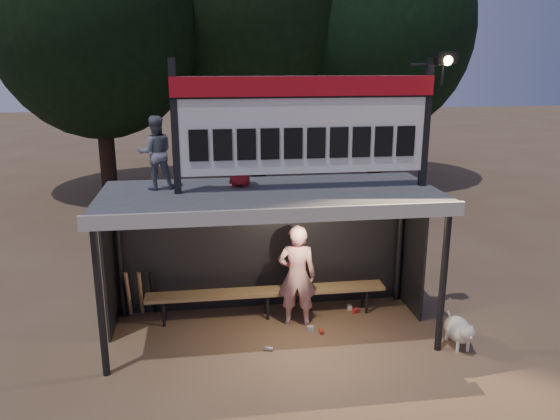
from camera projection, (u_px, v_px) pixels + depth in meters
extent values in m
plane|color=brown|center=(271.00, 332.00, 8.71)|extent=(80.00, 80.00, 0.00)
imported|color=white|center=(297.00, 276.00, 8.75)|extent=(0.68, 0.51, 1.69)
imported|color=slate|center=(156.00, 153.00, 8.05)|extent=(0.59, 0.50, 1.09)
imported|color=#B11B23|center=(240.00, 158.00, 8.24)|extent=(0.50, 0.41, 0.88)
cube|color=#414144|center=(270.00, 194.00, 8.10)|extent=(5.00, 2.00, 0.12)
cube|color=beige|center=(280.00, 216.00, 7.14)|extent=(5.10, 0.06, 0.20)
cylinder|color=black|center=(100.00, 301.00, 7.23)|extent=(0.10, 0.10, 2.20)
cylinder|color=black|center=(443.00, 281.00, 7.88)|extent=(0.10, 0.10, 2.20)
cylinder|color=black|center=(119.00, 255.00, 8.95)|extent=(0.10, 0.10, 2.20)
cylinder|color=black|center=(400.00, 242.00, 9.60)|extent=(0.10, 0.10, 2.20)
cube|color=black|center=(264.00, 246.00, 9.37)|extent=(5.00, 0.04, 2.20)
cube|color=black|center=(109.00, 264.00, 8.55)|extent=(0.04, 1.00, 2.20)
cube|color=black|center=(414.00, 249.00, 9.23)|extent=(0.04, 1.00, 2.20)
cylinder|color=black|center=(263.00, 187.00, 9.09)|extent=(5.00, 0.06, 0.06)
cube|color=black|center=(175.00, 128.00, 7.65)|extent=(0.10, 0.10, 1.90)
cube|color=black|center=(426.00, 123.00, 8.15)|extent=(0.10, 0.10, 1.90)
cube|color=silver|center=(304.00, 126.00, 7.90)|extent=(3.80, 0.08, 1.40)
cube|color=#B00C18|center=(305.00, 86.00, 7.70)|extent=(3.80, 0.04, 0.28)
cube|color=black|center=(305.00, 97.00, 7.74)|extent=(3.80, 0.02, 0.03)
cube|color=black|center=(199.00, 145.00, 7.71)|extent=(0.27, 0.03, 0.45)
cube|color=black|center=(223.00, 145.00, 7.76)|extent=(0.27, 0.03, 0.45)
cube|color=black|center=(246.00, 144.00, 7.81)|extent=(0.27, 0.03, 0.45)
cube|color=black|center=(270.00, 144.00, 7.85)|extent=(0.27, 0.03, 0.45)
cube|color=black|center=(293.00, 143.00, 7.90)|extent=(0.27, 0.03, 0.45)
cube|color=black|center=(316.00, 143.00, 7.94)|extent=(0.27, 0.03, 0.45)
cube|color=black|center=(339.00, 142.00, 7.99)|extent=(0.27, 0.03, 0.45)
cube|color=black|center=(361.00, 142.00, 8.04)|extent=(0.27, 0.03, 0.45)
cube|color=black|center=(384.00, 142.00, 8.08)|extent=(0.27, 0.03, 0.45)
cube|color=black|center=(406.00, 141.00, 8.13)|extent=(0.27, 0.03, 0.45)
cylinder|color=black|center=(427.00, 65.00, 7.92)|extent=(0.50, 0.04, 0.04)
cylinder|color=black|center=(442.00, 75.00, 7.99)|extent=(0.04, 0.04, 0.30)
cube|color=black|center=(445.00, 58.00, 7.88)|extent=(0.30, 0.22, 0.18)
sphere|color=#FFD88C|center=(448.00, 60.00, 7.80)|extent=(0.14, 0.14, 0.14)
cube|color=olive|center=(267.00, 292.00, 9.11)|extent=(4.00, 0.35, 0.06)
cylinder|color=black|center=(164.00, 313.00, 8.83)|extent=(0.05, 0.05, 0.45)
cylinder|color=black|center=(165.00, 307.00, 9.06)|extent=(0.05, 0.05, 0.45)
cylinder|color=black|center=(268.00, 307.00, 9.06)|extent=(0.05, 0.05, 0.45)
cylinder|color=black|center=(266.00, 301.00, 9.29)|extent=(0.05, 0.05, 0.45)
cylinder|color=black|center=(367.00, 301.00, 9.29)|extent=(0.05, 0.05, 0.45)
cylinder|color=black|center=(363.00, 295.00, 9.52)|extent=(0.05, 0.05, 0.45)
cylinder|color=#311E15|center=(106.00, 136.00, 17.21)|extent=(0.50, 0.50, 3.74)
ellipsoid|color=black|center=(95.00, 13.00, 16.23)|extent=(6.46, 6.46, 7.48)
cylinder|color=black|center=(258.00, 121.00, 19.26)|extent=(0.50, 0.50, 4.18)
cylinder|color=black|center=(376.00, 132.00, 18.93)|extent=(0.50, 0.50, 3.52)
ellipsoid|color=black|center=(381.00, 28.00, 18.02)|extent=(6.08, 6.08, 7.04)
ellipsoid|color=silver|center=(458.00, 329.00, 8.21)|extent=(0.36, 0.58, 0.36)
sphere|color=beige|center=(468.00, 333.00, 7.92)|extent=(0.22, 0.22, 0.22)
cone|color=beige|center=(471.00, 337.00, 7.83)|extent=(0.10, 0.10, 0.10)
cone|color=beige|center=(466.00, 328.00, 7.87)|extent=(0.06, 0.06, 0.07)
cone|color=beige|center=(472.00, 327.00, 7.88)|extent=(0.06, 0.06, 0.07)
cylinder|color=white|center=(458.00, 346.00, 8.08)|extent=(0.05, 0.05, 0.18)
cylinder|color=white|center=(468.00, 346.00, 8.10)|extent=(0.05, 0.05, 0.18)
cylinder|color=beige|center=(447.00, 335.00, 8.42)|extent=(0.05, 0.05, 0.18)
cylinder|color=beige|center=(457.00, 334.00, 8.44)|extent=(0.05, 0.05, 0.18)
cylinder|color=beige|center=(450.00, 316.00, 8.48)|extent=(0.04, 0.16, 0.14)
cylinder|color=#A5764D|center=(128.00, 294.00, 9.06)|extent=(0.08, 0.27, 0.84)
cylinder|color=olive|center=(141.00, 293.00, 9.09)|extent=(0.07, 0.30, 0.83)
cylinder|color=black|center=(153.00, 293.00, 9.12)|extent=(0.09, 0.33, 0.83)
cube|color=red|center=(356.00, 311.00, 9.34)|extent=(0.12, 0.11, 0.08)
cylinder|color=#A9AAAE|center=(269.00, 348.00, 8.13)|extent=(0.13, 0.10, 0.07)
cube|color=beige|center=(349.00, 307.00, 9.47)|extent=(0.08, 0.10, 0.08)
cylinder|color=#AC311D|center=(322.00, 331.00, 8.64)|extent=(0.07, 0.12, 0.07)
cube|color=#ACACB1|center=(310.00, 328.00, 8.72)|extent=(0.10, 0.07, 0.08)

